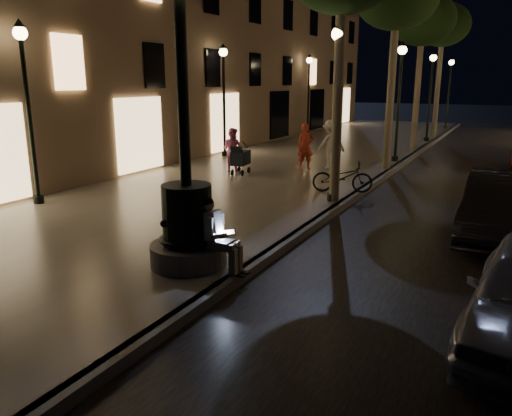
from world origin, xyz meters
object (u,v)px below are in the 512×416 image
Objects in this scene: lamp_curb_c at (431,85)px; pedestrian_pink at (232,150)px; seated_man_laptop at (216,232)px; stroller at (240,158)px; pedestrian_white at (331,144)px; lamp_left_c at (309,84)px; lamp_curb_b at (400,87)px; lamp_curb_d at (450,84)px; fountain_lamppost at (187,211)px; tree_far at (443,26)px; tree_third at (423,21)px; lamp_left_a at (26,90)px; lamp_left_b at (224,86)px; lamp_curb_a at (336,90)px; car_second at (502,206)px; pedestrian_red at (305,147)px; bicycle at (342,177)px.

lamp_curb_c reaches higher than pedestrian_pink.
seated_man_laptop reaches higher than stroller.
lamp_left_c is at bearing -107.19° from pedestrian_white.
lamp_curb_b and lamp_curb_d have the same top height.
lamp_curb_d is at bearing 88.66° from fountain_lamppost.
tree_far is 14.21m from pedestrian_white.
lamp_curb_b is 4.12× the size of stroller.
fountain_lamppost is 30.08m from lamp_curb_d.
pedestrian_white is at bearing -95.38° from lamp_curb_d.
lamp_left_c is 13.65m from pedestrian_pink.
lamp_curb_d reaches higher than stroller.
lamp_left_a is at bearing -113.93° from tree_third.
lamp_curb_c is 1.00× the size of lamp_curb_d.
lamp_left_b is at bearing -139.80° from tree_third.
seated_man_laptop is 7.66m from lamp_left_a.
lamp_curb_a reaches higher than car_second.
lamp_left_a is (-7.10, -16.00, -2.90)m from tree_third.
car_second is (11.40, -6.84, -2.51)m from lamp_left_b.
lamp_left_c is at bearing 90.00° from lamp_left_a.
bicycle is (2.49, -3.19, -0.40)m from pedestrian_red.
pedestrian_pink is 4.96m from bicycle.
pedestrian_red reaches higher than bicycle.
seated_man_laptop is 18.75m from tree_third.
lamp_left_b reaches higher than bicycle.
lamp_curb_b is 10.70m from lamp_left_c.
fountain_lamppost is at bearing -17.35° from lamp_left_a.
lamp_curb_b is at bearing -90.00° from lamp_curb_d.
pedestrian_pink is (-4.80, -9.27, -5.13)m from tree_third.
lamp_curb_d is at bearing 101.03° from car_second.
fountain_lamppost is 1.08× the size of lamp_curb_b.
lamp_curb_c and lamp_left_b have the same top height.
seated_man_laptop is 0.76× the size of pedestrian_red.
lamp_curb_b is 13.94m from lamp_left_a.
stroller is at bearing 66.06° from lamp_left_a.
lamp_curb_d is 1.00× the size of lamp_left_c.
pedestrian_pink is at bearing -109.91° from lamp_curb_c.
car_second is 2.37× the size of pedestrian_white.
pedestrian_red reaches higher than pedestrian_pink.
lamp_left_b is 1.00× the size of lamp_left_c.
tree_third reaches higher than lamp_left_c.
car_second is at bearing 45.92° from fountain_lamppost.
pedestrian_red is (-6.89, 5.22, 0.34)m from car_second.
lamp_curb_a is 24.00m from lamp_curb_d.
seated_man_laptop is 0.27× the size of lamp_left_a.
lamp_left_a is (-6.40, 2.00, 2.02)m from fountain_lamppost.
pedestrian_white is (-1.79, -7.05, -5.01)m from tree_third.
tree_third is at bearing 89.72° from seated_man_laptop.
pedestrian_pink is at bearing 159.81° from car_second.
lamp_curb_d and lamp_left_c have the same top height.
tree_third is at bearing 36.24° from pedestrian_red.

